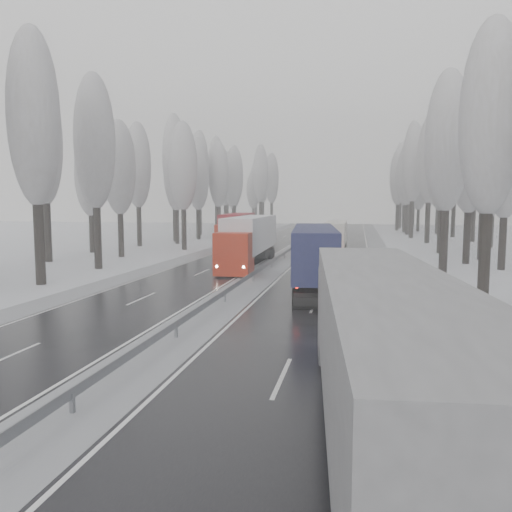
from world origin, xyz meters
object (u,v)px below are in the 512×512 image
(box_truck_distant, at_px, (336,227))
(truck_red_white, at_px, (249,237))
(truck_cream_box, at_px, (336,235))
(truck_blue_box, at_px, (314,252))
(truck_grey_tarp, at_px, (380,344))
(truck_red_red, at_px, (237,229))

(box_truck_distant, distance_m, truck_red_white, 49.30)
(truck_cream_box, height_order, box_truck_distant, truck_cream_box)
(truck_blue_box, distance_m, box_truck_distant, 60.16)
(truck_grey_tarp, height_order, truck_red_red, truck_red_red)
(truck_grey_tarp, distance_m, truck_red_white, 34.96)
(truck_cream_box, bearing_deg, truck_red_white, -118.11)
(truck_blue_box, bearing_deg, truck_red_red, 108.53)
(truck_grey_tarp, height_order, box_truck_distant, truck_grey_tarp)
(truck_red_white, bearing_deg, truck_cream_box, 60.01)
(truck_red_white, bearing_deg, truck_red_red, 105.95)
(truck_cream_box, relative_size, truck_red_red, 0.81)
(truck_grey_tarp, xyz_separation_m, truck_red_white, (-10.51, 33.34, 0.18))
(truck_blue_box, xyz_separation_m, truck_red_red, (-12.01, 26.67, 0.17))
(truck_red_white, distance_m, truck_red_red, 16.27)
(truck_blue_box, xyz_separation_m, box_truck_distant, (-1.30, 60.14, -1.06))
(truck_grey_tarp, relative_size, truck_red_white, 0.94)
(box_truck_distant, xyz_separation_m, truck_red_white, (-5.71, -48.95, 1.25))
(truck_red_white, bearing_deg, truck_grey_tarp, -74.48)
(truck_grey_tarp, xyz_separation_m, truck_cream_box, (-3.17, 47.14, -0.33))
(truck_grey_tarp, xyz_separation_m, truck_red_red, (-15.52, 48.82, 0.15))
(truck_blue_box, distance_m, truck_red_white, 13.20)
(truck_blue_box, relative_size, truck_red_white, 0.93)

